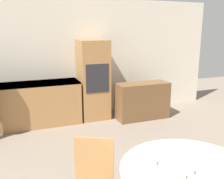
% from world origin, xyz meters
% --- Properties ---
extents(wall_back, '(6.91, 0.05, 2.60)m').
position_xyz_m(wall_back, '(0.00, 5.49, 1.30)').
color(wall_back, silver).
rests_on(wall_back, ground_plane).
extents(kitchen_counter, '(2.63, 0.60, 0.89)m').
position_xyz_m(kitchen_counter, '(-1.29, 5.14, 0.46)').
color(kitchen_counter, '#AD7A47').
rests_on(kitchen_counter, ground_plane).
extents(oven_unit, '(0.62, 0.59, 1.72)m').
position_xyz_m(oven_unit, '(0.37, 5.15, 0.86)').
color(oven_unit, '#AD7A47').
rests_on(oven_unit, ground_plane).
extents(sideboard, '(1.16, 0.45, 0.80)m').
position_xyz_m(sideboard, '(1.36, 4.72, 0.40)').
color(sideboard, brown).
rests_on(sideboard, ground_plane).
extents(cup, '(0.08, 0.08, 0.08)m').
position_xyz_m(cup, '(0.09, 1.50, 0.81)').
color(cup, beige).
rests_on(cup, dining_table).
extents(bowl_near, '(0.14, 0.14, 0.05)m').
position_xyz_m(bowl_near, '(-0.15, 1.75, 0.80)').
color(bowl_near, white).
rests_on(bowl_near, dining_table).
extents(salt_shaker, '(0.03, 0.03, 0.09)m').
position_xyz_m(salt_shaker, '(-0.01, 1.45, 0.81)').
color(salt_shaker, white).
rests_on(salt_shaker, dining_table).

